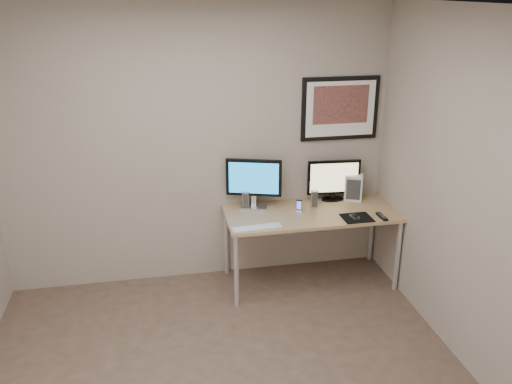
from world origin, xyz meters
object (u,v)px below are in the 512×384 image
framed_art (340,108)px  fan_unit (354,187)px  monitor_tv (334,179)px  phone_dock (299,206)px  speaker_left (246,200)px  speaker_right (314,199)px  monitor_large (254,181)px  desk (311,218)px  keyboard (257,228)px

framed_art → fan_unit: (0.14, -0.12, -0.76)m
monitor_tv → phone_dock: monitor_tv is taller
speaker_left → speaker_right: 0.65m
monitor_large → phone_dock: (0.39, -0.18, -0.21)m
monitor_large → speaker_right: (0.56, -0.11, -0.18)m
fan_unit → phone_dock: bearing=-140.1°
monitor_tv → speaker_left: monitor_tv is taller
monitor_large → phone_dock: 0.48m
speaker_left → fan_unit: 1.08m
framed_art → monitor_tv: (-0.06, -0.09, -0.67)m
phone_dock → desk: bearing=6.8°
desk → speaker_left: (-0.58, 0.20, 0.15)m
keyboard → phone_dock: bearing=29.3°
framed_art → monitor_large: 1.06m
desk → speaker_left: size_ratio=9.33×
framed_art → fan_unit: framed_art is taller
phone_dock → keyboard: size_ratio=0.26×
framed_art → fan_unit: bearing=-39.8°
desk → phone_dock: (-0.11, 0.03, 0.12)m
phone_dock → fan_unit: 0.63m
framed_art → speaker_left: framed_art is taller
desk → speaker_left: 0.63m
phone_dock → framed_art: bearing=55.8°
framed_art → keyboard: bearing=-146.6°
monitor_large → keyboard: bearing=-79.9°
speaker_left → fan_unit: bearing=10.9°
desk → speaker_left: speaker_left is taller
phone_dock → fan_unit: fan_unit is taller
monitor_tv → speaker_right: 0.30m
keyboard → fan_unit: fan_unit is taller
desk → monitor_large: bearing=157.1°
keyboard → fan_unit: size_ratio=1.74×
keyboard → fan_unit: (1.06, 0.48, 0.12)m
fan_unit → framed_art: bearing=163.1°
fan_unit → speaker_right: bearing=-143.1°
monitor_large → fan_unit: bearing=17.6°
speaker_right → keyboard: size_ratio=0.37×
desk → monitor_tv: monitor_tv is taller
desk → speaker_right: speaker_right is taller
monitor_tv → phone_dock: bearing=-147.5°
framed_art → phone_dock: bearing=-146.7°
speaker_right → keyboard: 0.73m
desk → phone_dock: phone_dock is taller
speaker_left → fan_unit: (1.07, 0.02, 0.04)m
speaker_right → fan_unit: (0.43, 0.11, 0.05)m
framed_art → desk: bearing=-136.5°
desk → monitor_tv: bearing=40.0°
fan_unit → monitor_large: bearing=-157.0°
framed_art → speaker_left: (-0.93, -0.13, -0.81)m
speaker_left → phone_dock: bearing=-9.4°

